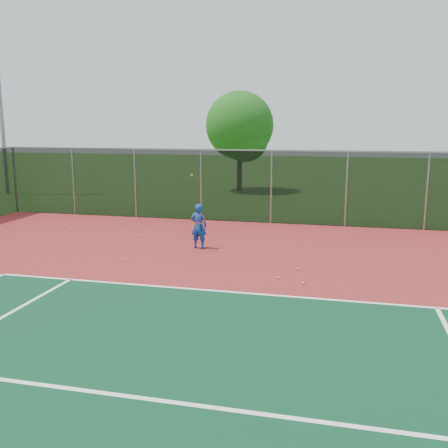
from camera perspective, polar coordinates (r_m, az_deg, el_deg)
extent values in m
plane|color=#265317|center=(9.17, 13.52, -14.92)|extent=(120.00, 120.00, 0.00)
cube|color=maroon|center=(11.01, 13.55, -10.35)|extent=(30.00, 20.00, 0.02)
cube|color=white|center=(12.13, 23.16, -8.81)|extent=(22.00, 0.10, 0.00)
cube|color=black|center=(20.41, 13.80, 3.88)|extent=(30.00, 0.04, 3.00)
cube|color=gray|center=(20.29, 14.00, 8.08)|extent=(30.00, 0.06, 0.06)
imported|color=#1141A3|center=(16.37, -2.90, -0.24)|extent=(0.55, 0.38, 1.48)
cylinder|color=black|center=(16.09, -2.64, -0.44)|extent=(0.03, 0.15, 0.27)
torus|color=#A51414|center=(15.94, -2.75, 0.54)|extent=(0.30, 0.13, 0.29)
sphere|color=gold|center=(16.29, -3.71, 5.61)|extent=(0.07, 0.07, 0.07)
sphere|color=gold|center=(13.31, 6.25, -6.10)|extent=(0.07, 0.07, 0.07)
sphere|color=gold|center=(14.16, 8.40, -5.09)|extent=(0.07, 0.07, 0.07)
sphere|color=gold|center=(15.22, -11.25, -4.04)|extent=(0.07, 0.07, 0.07)
sphere|color=gold|center=(12.94, 9.06, -6.69)|extent=(0.07, 0.07, 0.07)
sphere|color=gold|center=(20.87, -15.28, -0.12)|extent=(0.07, 0.07, 0.07)
sphere|color=gold|center=(20.08, -17.08, -0.65)|extent=(0.07, 0.07, 0.07)
sphere|color=gold|center=(17.07, 2.04, -2.18)|extent=(0.07, 0.07, 0.07)
sphere|color=gold|center=(18.48, -9.83, -1.31)|extent=(0.07, 0.07, 0.07)
cylinder|color=#382614|center=(31.21, 1.78, 5.95)|extent=(0.30, 0.30, 2.34)
sphere|color=#185115|center=(31.09, 1.81, 11.21)|extent=(4.17, 4.17, 4.17)
sphere|color=#185115|center=(30.72, 2.43, 9.75)|extent=(2.86, 2.86, 2.86)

